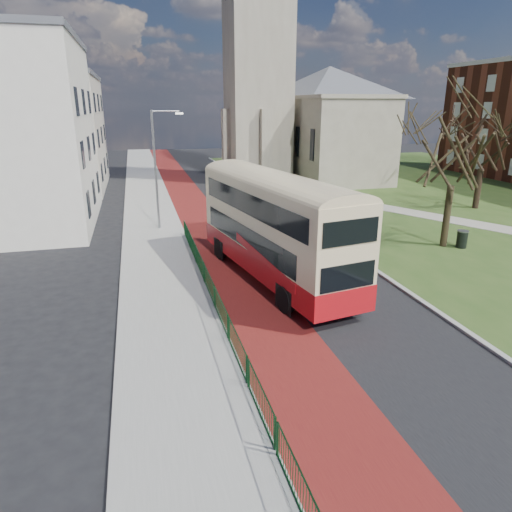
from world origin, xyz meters
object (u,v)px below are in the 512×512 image
object	(u,v)px
bus	(274,223)
winter_tree_near	(458,135)
streetlamp	(157,164)
winter_tree_far	(486,137)
litter_bin	(462,239)

from	to	relation	value
bus	winter_tree_near	xyz separation A→B (m)	(11.89, 2.70, 3.82)
streetlamp	winter_tree_near	size ratio (longest dim) A/B	0.83
winter_tree_near	winter_tree_far	distance (m)	13.06
streetlamp	winter_tree_far	bearing A→B (deg)	0.61
winter_tree_near	winter_tree_far	world-z (taller)	winter_tree_near
litter_bin	winter_tree_far	bearing A→B (deg)	47.23
streetlamp	litter_bin	bearing A→B (deg)	-27.53
winter_tree_near	winter_tree_far	bearing A→B (deg)	42.73
streetlamp	litter_bin	world-z (taller)	streetlamp
bus	winter_tree_far	xyz separation A→B (m)	(21.46, 11.55, 3.02)
winter_tree_near	litter_bin	distance (m)	6.26
bus	winter_tree_near	world-z (taller)	winter_tree_near
streetlamp	bus	bearing A→B (deg)	-66.52
winter_tree_near	bus	bearing A→B (deg)	-167.19
bus	streetlamp	bearing A→B (deg)	103.46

